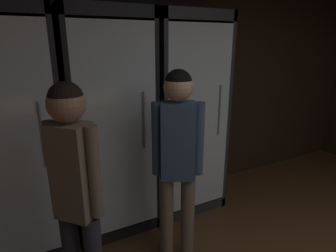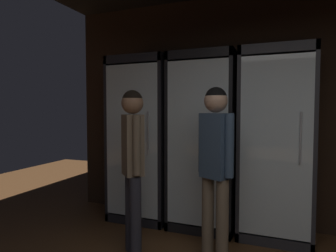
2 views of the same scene
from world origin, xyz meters
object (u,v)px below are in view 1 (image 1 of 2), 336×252
Objects in this scene: cooler_left at (109,127)px; cooler_center at (183,118)px; cooler_far_left at (11,141)px; shopper_far at (75,187)px; shopper_near at (178,153)px.

cooler_left is 1.00× the size of cooler_center.
cooler_far_left is 0.80m from cooler_left.
cooler_center is (0.81, 0.00, -0.01)m from cooler_left.
cooler_far_left is 1.00× the size of cooler_center.
shopper_far is (-0.47, -0.92, -0.04)m from cooler_left.
shopper_far is (-1.27, -0.92, -0.04)m from cooler_center.
cooler_center is at bearing -0.01° from cooler_far_left.
shopper_near is 0.78m from shopper_far.
shopper_far is (0.34, -0.92, -0.05)m from cooler_far_left.
cooler_left is at bearing -179.94° from cooler_center.
cooler_far_left is 0.98m from shopper_far.
cooler_far_left is at bearing 144.90° from shopper_near.
cooler_far_left is 1.36m from shopper_near.
cooler_center reaches higher than shopper_near.
cooler_far_left is 1.28× the size of shopper_near.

